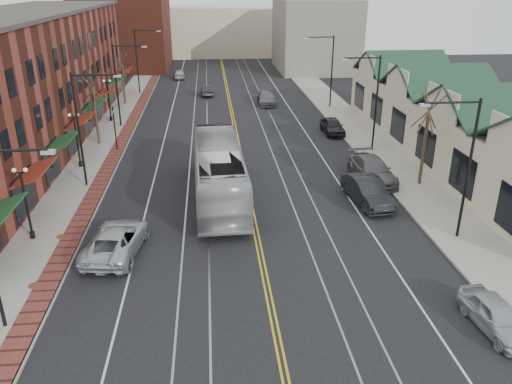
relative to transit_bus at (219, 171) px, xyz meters
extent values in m
plane|color=black|center=(2.00, -13.23, -1.87)|extent=(160.00, 160.00, 0.00)
cube|color=gray|center=(-10.00, 6.77, -1.79)|extent=(4.00, 120.00, 0.15)
cube|color=gray|center=(14.00, 6.77, -1.79)|extent=(4.00, 120.00, 0.15)
cube|color=maroon|center=(-17.00, 13.77, 3.63)|extent=(10.00, 50.00, 11.00)
cube|color=beige|center=(20.00, 6.77, 0.43)|extent=(8.00, 36.00, 4.60)
cube|color=maroon|center=(-14.00, 56.77, 5.13)|extent=(14.00, 18.00, 14.00)
cube|color=beige|center=(2.00, 71.77, 2.63)|extent=(22.00, 14.00, 9.00)
cube|color=slate|center=(17.00, 51.77, 3.63)|extent=(12.00, 16.00, 11.00)
cylinder|color=black|center=(-8.00, -13.23, 6.08)|extent=(3.00, 0.12, 0.12)
cube|color=#999999|center=(-6.50, -13.23, 5.98)|extent=(0.50, 0.25, 0.15)
cylinder|color=black|center=(-9.50, 2.77, 2.28)|extent=(0.16, 0.16, 8.00)
cylinder|color=black|center=(-8.00, 2.77, 6.08)|extent=(3.00, 0.12, 0.12)
cube|color=#999999|center=(-6.50, 2.77, 5.98)|extent=(0.50, 0.25, 0.15)
cylinder|color=black|center=(-9.50, 18.77, 2.28)|extent=(0.16, 0.16, 8.00)
cylinder|color=black|center=(-8.00, 18.77, 6.08)|extent=(3.00, 0.12, 0.12)
cube|color=#999999|center=(-6.50, 18.77, 5.98)|extent=(0.50, 0.25, 0.15)
cylinder|color=black|center=(-9.50, 34.77, 2.28)|extent=(0.16, 0.16, 8.00)
cylinder|color=black|center=(-8.00, 34.77, 6.08)|extent=(3.00, 0.12, 0.12)
cube|color=#999999|center=(-6.50, 34.77, 5.98)|extent=(0.50, 0.25, 0.15)
cylinder|color=black|center=(13.50, -7.23, 2.28)|extent=(0.16, 0.16, 8.00)
cylinder|color=black|center=(12.00, -7.23, 6.08)|extent=(3.00, 0.12, 0.12)
cube|color=#999999|center=(10.50, -7.23, 5.98)|extent=(0.50, 0.25, 0.15)
cylinder|color=black|center=(13.50, 8.77, 2.28)|extent=(0.16, 0.16, 8.00)
cylinder|color=black|center=(12.00, 8.77, 6.08)|extent=(3.00, 0.12, 0.12)
cube|color=#999999|center=(10.50, 8.77, 5.98)|extent=(0.50, 0.25, 0.15)
cylinder|color=black|center=(13.50, 24.77, 2.28)|extent=(0.16, 0.16, 8.00)
cylinder|color=black|center=(12.00, 24.77, 6.08)|extent=(3.00, 0.12, 0.12)
cube|color=#999999|center=(10.50, 24.77, 5.98)|extent=(0.50, 0.25, 0.15)
cylinder|color=black|center=(-10.80, -5.23, -1.52)|extent=(0.28, 0.28, 0.40)
cylinder|color=black|center=(-10.80, -5.23, 0.28)|extent=(0.14, 0.14, 4.00)
cube|color=black|center=(-10.80, -5.23, 2.28)|extent=(0.60, 0.06, 0.06)
sphere|color=white|center=(-11.10, -5.23, 2.43)|extent=(0.24, 0.24, 0.24)
sphere|color=white|center=(-10.50, -5.23, 2.43)|extent=(0.24, 0.24, 0.24)
cylinder|color=black|center=(-10.80, 6.77, -1.52)|extent=(0.28, 0.28, 0.40)
cylinder|color=black|center=(-10.80, 6.77, 0.28)|extent=(0.14, 0.14, 4.00)
cube|color=black|center=(-10.80, 6.77, 2.28)|extent=(0.60, 0.06, 0.06)
sphere|color=white|center=(-11.10, 6.77, 2.43)|extent=(0.24, 0.24, 0.24)
sphere|color=white|center=(-10.50, 6.77, 2.43)|extent=(0.24, 0.24, 0.24)
cylinder|color=black|center=(-10.80, 20.77, -1.52)|extent=(0.28, 0.28, 0.40)
cylinder|color=black|center=(-10.80, 20.77, 0.28)|extent=(0.14, 0.14, 4.00)
cube|color=black|center=(-10.80, 20.77, 2.28)|extent=(0.60, 0.06, 0.06)
sphere|color=white|center=(-11.10, 20.77, 2.43)|extent=(0.24, 0.24, 0.24)
sphere|color=white|center=(-10.50, 20.77, 2.43)|extent=(0.24, 0.24, 0.24)
cylinder|color=#382B21|center=(-10.50, 12.77, 0.73)|extent=(0.24, 0.24, 4.90)
cylinder|color=#382B21|center=(-10.50, 12.77, 3.28)|extent=(0.58, 1.37, 2.90)
cylinder|color=#382B21|center=(-10.50, 12.77, 3.28)|extent=(1.60, 0.66, 2.78)
cylinder|color=#382B21|center=(-10.50, 12.77, 3.28)|extent=(0.53, 1.23, 2.96)
cylinder|color=#382B21|center=(-10.50, 12.77, 3.28)|extent=(1.69, 1.03, 2.64)
cylinder|color=#382B21|center=(-10.50, 12.77, 3.28)|extent=(1.78, 1.29, 2.48)
cylinder|color=#382B21|center=(-10.50, 28.77, 0.56)|extent=(0.24, 0.24, 4.55)
cylinder|color=#382B21|center=(-10.50, 28.77, 2.93)|extent=(0.55, 1.28, 2.69)
cylinder|color=#382B21|center=(-10.50, 28.77, 2.93)|extent=(1.49, 0.62, 2.58)
cylinder|color=#382B21|center=(-10.50, 28.77, 2.93)|extent=(0.50, 1.15, 2.75)
cylinder|color=#382B21|center=(-10.50, 28.77, 2.93)|extent=(1.57, 0.97, 2.45)
cylinder|color=#382B21|center=(-10.50, 28.77, 2.93)|extent=(1.66, 1.20, 2.30)
cylinder|color=#382B21|center=(14.50, 0.77, 0.91)|extent=(0.24, 0.24, 5.25)
cylinder|color=#382B21|center=(14.50, 0.77, 3.63)|extent=(0.61, 1.46, 3.10)
cylinder|color=#382B21|center=(14.50, 0.77, 3.63)|extent=(1.70, 0.70, 2.97)
cylinder|color=#382B21|center=(14.50, 0.77, 3.63)|extent=(0.56, 1.31, 3.17)
cylinder|color=#382B21|center=(14.50, 0.77, 3.63)|extent=(1.80, 1.10, 2.82)
cylinder|color=#382B21|center=(14.50, 0.77, 3.63)|extent=(1.90, 1.37, 2.65)
cylinder|color=#592D19|center=(-9.20, -10.23, -1.71)|extent=(0.60, 0.60, 0.02)
cylinder|color=#592D19|center=(-9.20, -5.23, -1.71)|extent=(0.60, 0.60, 0.02)
cylinder|color=black|center=(-8.60, 10.77, -0.12)|extent=(0.12, 0.12, 3.20)
imported|color=black|center=(-8.60, 10.77, 1.63)|extent=(0.18, 0.15, 0.90)
imported|color=#B5B4B7|center=(0.00, 0.00, 0.00)|extent=(3.53, 13.50, 3.74)
imported|color=#B7BBBF|center=(-5.76, -7.13, -1.08)|extent=(3.37, 5.98, 1.58)
imported|color=#B3B5BB|center=(11.30, -15.22, -1.19)|extent=(1.99, 4.14, 1.36)
imported|color=black|center=(9.76, -1.95, -1.01)|extent=(2.46, 5.40, 1.72)
imported|color=#5E5D64|center=(11.30, 1.95, -1.02)|extent=(2.71, 5.98, 1.70)
imported|color=black|center=(11.30, 14.40, -1.12)|extent=(1.88, 4.46, 1.50)
imported|color=#222227|center=(-0.75, 33.03, -1.21)|extent=(1.58, 4.07, 1.32)
imported|color=slate|center=(6.39, 27.44, -1.14)|extent=(2.19, 5.10, 1.46)
imported|color=#ABADB3|center=(-4.91, 45.28, -1.18)|extent=(2.09, 4.20, 1.38)
camera|label=1|loc=(-0.45, -31.52, 11.88)|focal=35.00mm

